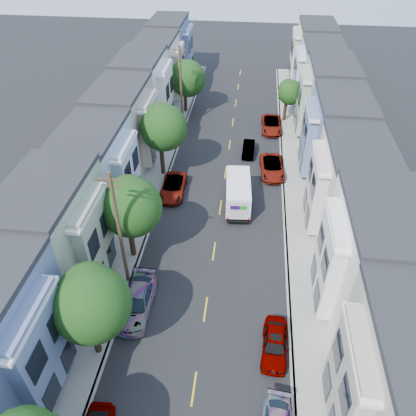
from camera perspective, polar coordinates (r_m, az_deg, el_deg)
ground at (r=30.42m, az=-0.35°, el=-14.05°), size 160.00×160.00×0.00m
road_slab at (r=41.23m, az=2.14°, el=2.66°), size 12.00×70.00×0.02m
curb_left at (r=41.96m, az=-6.13°, el=3.28°), size 0.30×70.00×0.15m
curb_right at (r=41.29m, az=10.54°, el=2.13°), size 0.30×70.00×0.15m
sidewalk_left at (r=42.24m, az=-7.86°, el=3.38°), size 2.60×70.00×0.15m
sidewalk_right at (r=41.43m, az=12.32°, el=2.00°), size 2.60×70.00×0.15m
centerline at (r=41.23m, az=2.14°, el=2.65°), size 0.12×70.00×0.01m
townhouse_row_left at (r=43.31m, az=-12.75°, el=3.58°), size 5.00×70.00×8.50m
townhouse_row_right at (r=42.11m, az=17.43°, el=1.51°), size 5.00×70.00×8.50m
tree_b at (r=25.39m, az=-16.23°, el=-12.90°), size 4.70×4.70×7.29m
tree_c at (r=31.19m, az=-10.88°, el=0.08°), size 4.70×4.70×7.48m
tree_d at (r=40.97m, az=-6.41°, el=11.14°), size 4.70×4.70×7.83m
tree_e at (r=55.06m, az=-2.99°, el=17.71°), size 4.70×4.70×6.98m
tree_far_r at (r=53.75m, az=11.41°, el=15.60°), size 3.10×3.10×5.42m
utility_pole_near at (r=29.13m, az=-12.33°, el=-3.28°), size 1.60×0.26×10.00m
utility_pole_far at (r=50.81m, az=-3.81°, el=16.51°), size 1.60×0.26×10.00m
fedex_truck at (r=38.25m, az=4.25°, el=2.22°), size 2.25×5.84×2.80m
lead_sedan at (r=46.94m, az=5.72°, el=8.26°), size 1.39×3.74×1.24m
parked_left_c at (r=30.28m, az=-9.96°, el=-12.88°), size 2.17×5.14×1.54m
parked_left_d at (r=40.39m, az=-4.94°, el=2.89°), size 2.45×5.13×1.41m
parked_right_b at (r=28.27m, az=9.37°, el=-18.35°), size 1.92×4.45×1.41m
parked_right_c at (r=43.75m, az=8.99°, el=5.64°), size 2.78×5.36×1.44m
parked_right_d at (r=52.33m, az=8.90°, el=11.47°), size 2.57×5.25×1.44m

